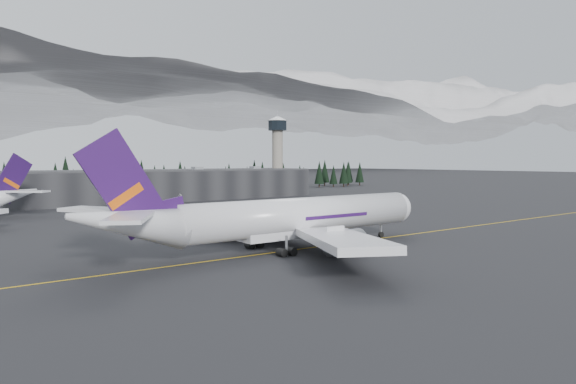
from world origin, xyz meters
TOP-DOWN VIEW (x-y plane):
  - ground at (0.00, 0.00)m, footprint 1400.00×1400.00m
  - taxiline at (0.00, -2.00)m, footprint 400.00×0.40m
  - terminal at (0.00, 125.00)m, footprint 160.00×30.00m
  - control_tower at (75.00, 128.00)m, footprint 10.00×10.00m
  - treeline at (0.00, 162.00)m, footprint 360.00×20.00m
  - jet_main at (-18.51, -1.07)m, footprint 71.64×66.18m
  - gse_vehicle_a at (-15.61, 94.83)m, footprint 2.51×5.22m
  - gse_vehicle_b at (11.78, 103.05)m, footprint 3.96×1.96m

SIDE VIEW (x-z plane):
  - ground at x=0.00m, z-range 0.00..0.00m
  - taxiline at x=0.00m, z-range 0.00..0.02m
  - gse_vehicle_b at x=11.78m, z-range 0.00..1.30m
  - gse_vehicle_a at x=-15.61m, z-range 0.00..1.43m
  - jet_main at x=-18.51m, z-range -4.59..16.48m
  - terminal at x=0.00m, z-range 0.00..12.60m
  - treeline at x=0.00m, z-range 0.00..15.00m
  - control_tower at x=75.00m, z-range 4.56..42.26m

